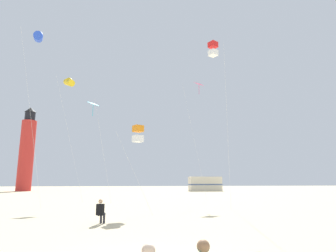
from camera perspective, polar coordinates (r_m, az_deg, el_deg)
kite_flyer_standing at (r=14.53m, az=-13.32°, el=-16.21°), size 0.43×0.56×1.16m
kite_tube_blue at (r=27.21m, az=-24.59°, el=15.97°), size 2.41×2.88×14.58m
kite_box_orange at (r=19.52m, az=-6.05°, el=-1.57°), size 2.40×1.87×5.75m
kite_tube_gold at (r=32.57m, az=-19.22°, el=8.29°), size 3.08×3.50×13.09m
kite_diamond_rainbow at (r=32.33m, az=6.12°, el=7.33°), size 2.55×2.55×12.96m
kite_diamond_cyan at (r=28.04m, az=-14.65°, el=3.58°), size 2.61×2.61×9.46m
kite_box_scarlet at (r=23.61m, az=9.03°, el=14.94°), size 1.55×1.64×12.87m
lighthouse_distant at (r=63.57m, az=-26.46°, el=-4.50°), size 2.80×2.80×16.80m
rv_van_cream at (r=58.29m, az=7.45°, el=-11.42°), size 6.55×2.66×2.80m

